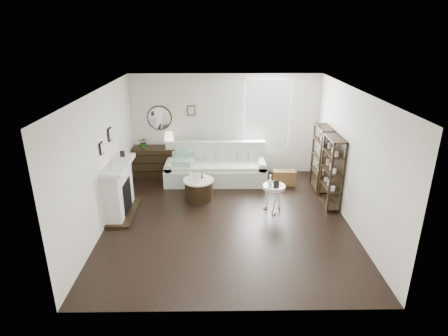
{
  "coord_description": "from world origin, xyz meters",
  "views": [
    {
      "loc": [
        -0.17,
        -7.04,
        3.84
      ],
      "look_at": [
        -0.06,
        0.8,
        0.85
      ],
      "focal_mm": 30.0,
      "sensor_mm": 36.0,
      "label": 1
    }
  ],
  "objects_px": {
    "sofa": "(216,169)",
    "pedestal_table": "(274,188)",
    "dresser": "(157,162)",
    "drum_table": "(199,189)"
  },
  "relations": [
    {
      "from": "dresser",
      "to": "pedestal_table",
      "type": "height_order",
      "value": "dresser"
    },
    {
      "from": "sofa",
      "to": "dresser",
      "type": "distance_m",
      "value": 1.63
    },
    {
      "from": "sofa",
      "to": "dresser",
      "type": "height_order",
      "value": "sofa"
    },
    {
      "from": "dresser",
      "to": "drum_table",
      "type": "bearing_deg",
      "value": -51.09
    },
    {
      "from": "drum_table",
      "to": "pedestal_table",
      "type": "height_order",
      "value": "pedestal_table"
    },
    {
      "from": "drum_table",
      "to": "dresser",
      "type": "bearing_deg",
      "value": 128.91
    },
    {
      "from": "sofa",
      "to": "drum_table",
      "type": "bearing_deg",
      "value": -109.54
    },
    {
      "from": "pedestal_table",
      "to": "dresser",
      "type": "bearing_deg",
      "value": 144.09
    },
    {
      "from": "dresser",
      "to": "pedestal_table",
      "type": "relative_size",
      "value": 2.05
    },
    {
      "from": "sofa",
      "to": "pedestal_table",
      "type": "bearing_deg",
      "value": -52.71
    }
  ]
}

